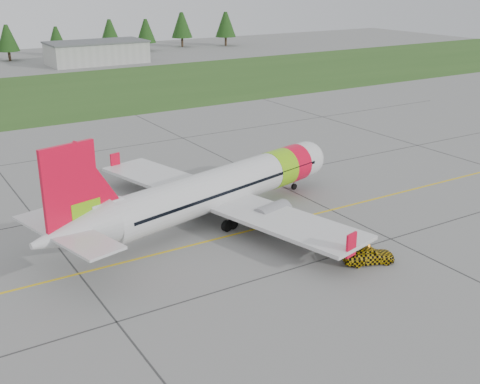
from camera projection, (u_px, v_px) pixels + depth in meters
ground at (299, 267)px, 47.10m from camera, size 320.00×320.00×0.00m
aircraft at (217, 189)px, 55.40m from camera, size 33.05×31.07×10.17m
follow_me_car at (370, 239)px, 47.09m from camera, size 1.90×2.05×4.11m
grass_strip at (34, 96)px, 112.54m from camera, size 320.00×50.00×0.03m
taxi_guideline at (244, 232)px, 53.48m from camera, size 120.00×0.25×0.02m
hangar_east at (97, 53)px, 152.78m from camera, size 24.00×12.00×5.20m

